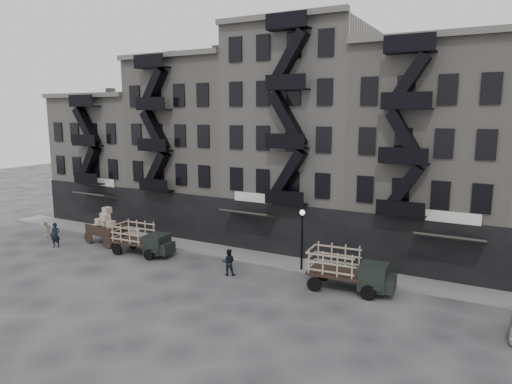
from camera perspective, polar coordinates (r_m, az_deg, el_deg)
The scene contains 13 objects.
ground at distance 30.62m, azimuth -1.52°, elevation -10.44°, with size 140.00×140.00×0.00m, color #38383A.
sidewalk at distance 33.70m, azimuth 1.71°, elevation -8.37°, with size 55.00×2.50×0.15m, color slate.
building_west at distance 49.06m, azimuth -16.23°, elevation 4.09°, with size 10.00×11.35×13.20m.
building_midwest at distance 42.50m, azimuth -6.64°, elevation 5.60°, with size 10.00×11.35×16.20m.
building_center at distance 37.59m, azimuth 5.99°, elevation 6.59°, with size 10.00×11.35×18.20m.
building_mideast at distance 35.07m, azimuth 21.25°, elevation 4.10°, with size 10.00×11.35×16.20m.
lamp_post at distance 30.73m, azimuth 5.77°, elevation -4.97°, with size 0.36×0.36×4.28m.
horse at distance 43.55m, azimuth -24.94°, elevation -4.15°, with size 0.82×1.80×1.52m, color silver.
wagon at distance 39.38m, azimuth -18.32°, elevation -3.74°, with size 3.73×2.33×2.97m.
stake_truck_west at distance 35.66m, azimuth -14.07°, elevation -5.47°, with size 4.88×2.23×2.40m.
stake_truck_east at distance 28.34m, azimuth 11.46°, elevation -9.20°, with size 5.24×2.42×2.57m.
pedestrian_west at distance 39.87m, azimuth -23.78°, elevation -4.95°, with size 0.73×0.48×2.00m, color black.
pedestrian_mid at distance 30.53m, azimuth -3.45°, elevation -8.74°, with size 0.87×0.67×1.78m, color black.
Camera 1 is at (14.41, -24.82, 10.65)m, focal length 32.00 mm.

